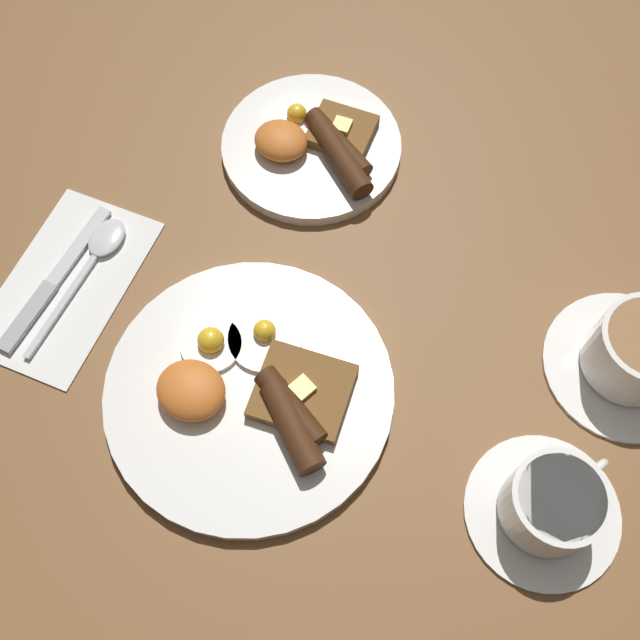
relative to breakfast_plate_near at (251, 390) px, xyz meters
name	(u,v)px	position (x,y,z in m)	size (l,w,h in m)	color
ground_plane	(250,394)	(0.00, 0.00, -0.01)	(3.00, 3.00, 0.00)	brown
breakfast_plate_near	(251,390)	(0.00, 0.00, 0.00)	(0.29, 0.29, 0.05)	white
breakfast_plate_far	(313,144)	(-0.09, 0.29, 0.00)	(0.21, 0.21, 0.04)	white
teacup_near	(551,505)	(0.30, 0.03, 0.02)	(0.15, 0.15, 0.07)	white
teacup_far	(636,355)	(0.32, 0.21, 0.02)	(0.16, 0.16, 0.08)	white
napkin	(67,283)	(-0.24, 0.01, -0.01)	(0.13, 0.21, 0.01)	white
knife	(50,285)	(-0.25, 0.00, -0.01)	(0.02, 0.19, 0.01)	silver
spoon	(98,251)	(-0.23, 0.06, 0.00)	(0.04, 0.18, 0.01)	silver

